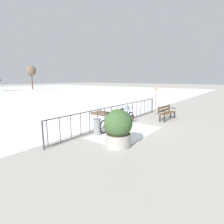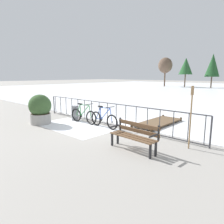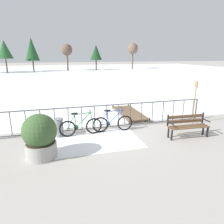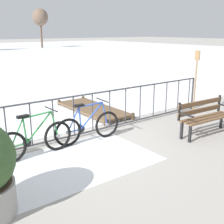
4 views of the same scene
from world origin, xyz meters
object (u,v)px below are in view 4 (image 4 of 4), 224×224
Objects in this scene: bicycle_second at (88,127)px; oar_upright at (196,79)px; park_bench at (204,114)px; bicycle_near_railing at (35,140)px.

bicycle_second is 3.93m from oar_upright.
oar_upright is at bearing 46.12° from park_bench.
bicycle_second is at bearing 2.55° from bicycle_near_railing.
bicycle_second is at bearing 179.14° from oar_upright.
park_bench is 0.82× the size of oar_upright.
bicycle_near_railing and bicycle_second have the same top height.
park_bench is at bearing -17.45° from bicycle_near_railing.
oar_upright reaches higher than park_bench.
bicycle_near_railing is 1.05× the size of park_bench.
bicycle_second is 1.05× the size of park_bench.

